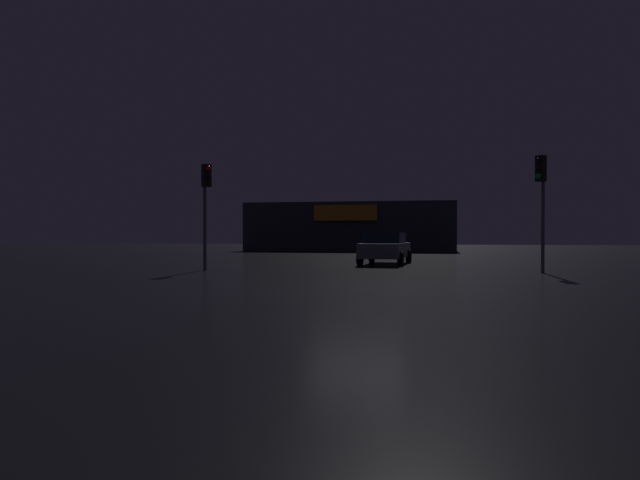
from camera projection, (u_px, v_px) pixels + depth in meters
ground_plane at (355, 288)px, 15.06m from camera, size 120.00×120.00×0.00m
store_building at (353, 227)px, 49.24m from camera, size 17.37×7.74×4.02m
traffic_signal_main at (541, 187)px, 20.71m from camera, size 0.41×0.43×4.28m
traffic_signal_cross_left at (206, 194)px, 22.22m from camera, size 0.43×0.41×4.14m
car_near at (385, 248)px, 26.63m from camera, size 2.29×4.45×1.48m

